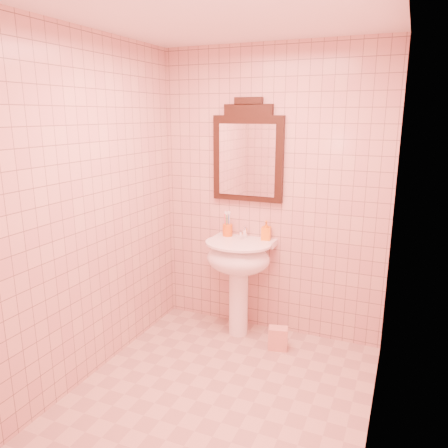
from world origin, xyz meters
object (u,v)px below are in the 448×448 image
at_px(mirror, 248,154).
at_px(towel, 278,338).
at_px(toothbrush_cup, 228,230).
at_px(pedestal_sink, 238,264).
at_px(soap_dispenser, 266,230).

relative_size(mirror, towel, 4.54).
relative_size(mirror, toothbrush_cup, 4.31).
distance_m(pedestal_sink, towel, 0.71).
xyz_separation_m(pedestal_sink, toothbrush_cup, (-0.16, 0.14, 0.26)).
bearing_deg(towel, pedestal_sink, 163.89).
height_order(pedestal_sink, toothbrush_cup, toothbrush_cup).
height_order(mirror, toothbrush_cup, mirror).
bearing_deg(pedestal_sink, toothbrush_cup, 138.65).
xyz_separation_m(pedestal_sink, towel, (0.41, -0.12, -0.56)).
distance_m(pedestal_sink, mirror, 0.96).
relative_size(soap_dispenser, towel, 0.89).
bearing_deg(mirror, towel, -38.04).
xyz_separation_m(mirror, towel, (0.41, -0.32, -1.50)).
distance_m(mirror, towel, 1.59).
xyz_separation_m(mirror, toothbrush_cup, (-0.16, -0.06, -0.68)).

